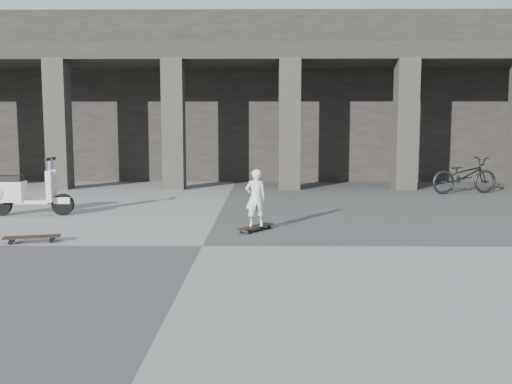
{
  "coord_description": "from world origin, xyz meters",
  "views": [
    {
      "loc": [
        0.92,
        -8.29,
        1.77
      ],
      "look_at": [
        0.82,
        1.81,
        0.65
      ],
      "focal_mm": 38.0,
      "sensor_mm": 36.0,
      "label": 1
    }
  ],
  "objects_px": {
    "longboard": "(256,227)",
    "child": "(256,198)",
    "skateboard_spare": "(32,238)",
    "scooter": "(17,193)",
    "bicycle": "(464,175)"
  },
  "relations": [
    {
      "from": "longboard",
      "to": "child",
      "type": "distance_m",
      "value": 0.53
    },
    {
      "from": "longboard",
      "to": "child",
      "type": "relative_size",
      "value": 0.81
    },
    {
      "from": "scooter",
      "to": "bicycle",
      "type": "xyz_separation_m",
      "value": [
        11.06,
        4.22,
        0.04
      ]
    },
    {
      "from": "longboard",
      "to": "bicycle",
      "type": "relative_size",
      "value": 0.41
    },
    {
      "from": "skateboard_spare",
      "to": "scooter",
      "type": "distance_m",
      "value": 3.24
    },
    {
      "from": "child",
      "to": "bicycle",
      "type": "bearing_deg",
      "value": -144.56
    },
    {
      "from": "longboard",
      "to": "scooter",
      "type": "bearing_deg",
      "value": 106.5
    },
    {
      "from": "skateboard_spare",
      "to": "child",
      "type": "xyz_separation_m",
      "value": [
        3.59,
        1.06,
        0.52
      ]
    },
    {
      "from": "bicycle",
      "to": "child",
      "type": "bearing_deg",
      "value": 122.65
    },
    {
      "from": "skateboard_spare",
      "to": "bicycle",
      "type": "distance_m",
      "value": 11.88
    },
    {
      "from": "child",
      "to": "scooter",
      "type": "relative_size",
      "value": 0.58
    },
    {
      "from": "child",
      "to": "scooter",
      "type": "height_order",
      "value": "scooter"
    },
    {
      "from": "longboard",
      "to": "skateboard_spare",
      "type": "relative_size",
      "value": 0.93
    },
    {
      "from": "scooter",
      "to": "bicycle",
      "type": "relative_size",
      "value": 0.88
    },
    {
      "from": "scooter",
      "to": "skateboard_spare",
      "type": "bearing_deg",
      "value": -65.11
    }
  ]
}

